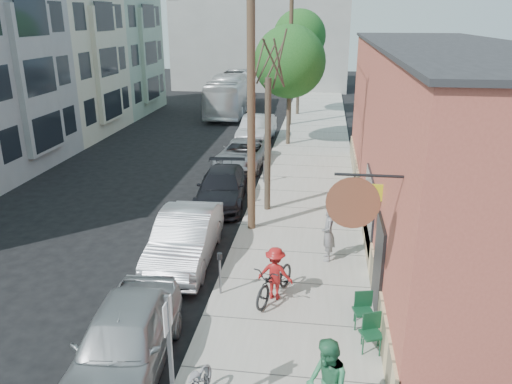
# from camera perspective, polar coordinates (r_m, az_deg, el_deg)

# --- Properties ---
(ground) EXTENTS (120.00, 120.00, 0.00)m
(ground) POSITION_cam_1_polar(r_m,az_deg,el_deg) (15.62, -11.62, -9.52)
(ground) COLOR black
(sidewalk) EXTENTS (4.50, 58.00, 0.15)m
(sidewalk) POSITION_cam_1_polar(r_m,az_deg,el_deg) (24.94, 6.00, 2.19)
(sidewalk) COLOR #ABA99E
(sidewalk) RESTS_ON ground
(cafe_building) EXTENTS (6.60, 20.20, 6.61)m
(cafe_building) POSITION_cam_1_polar(r_m,az_deg,el_deg) (18.73, 20.34, 5.44)
(cafe_building) COLOR #B15142
(cafe_building) RESTS_ON ground
(apartment_row) EXTENTS (6.30, 32.00, 9.00)m
(apartment_row) POSITION_cam_1_polar(r_m,az_deg,el_deg) (31.74, -24.67, 12.47)
(apartment_row) COLOR #96AC91
(apartment_row) RESTS_ON ground
(end_cap_building) EXTENTS (18.00, 8.00, 12.00)m
(end_cap_building) POSITION_cam_1_polar(r_m,az_deg,el_deg) (55.25, 0.69, 18.05)
(end_cap_building) COLOR #979792
(end_cap_building) RESTS_ON ground
(sign_post) EXTENTS (0.07, 0.45, 2.80)m
(sign_post) POSITION_cam_1_polar(r_m,az_deg,el_deg) (9.48, -9.80, -17.37)
(sign_post) COLOR slate
(sign_post) RESTS_ON sidewalk
(parking_meter_near) EXTENTS (0.14, 0.14, 1.24)m
(parking_meter_near) POSITION_cam_1_polar(r_m,az_deg,el_deg) (13.85, -4.15, -8.50)
(parking_meter_near) COLOR slate
(parking_meter_near) RESTS_ON sidewalk
(parking_meter_far) EXTENTS (0.14, 0.14, 1.24)m
(parking_meter_far) POSITION_cam_1_polar(r_m,az_deg,el_deg) (22.95, 0.90, 3.12)
(parking_meter_far) COLOR slate
(parking_meter_far) RESTS_ON sidewalk
(utility_pole_near) EXTENTS (3.57, 0.28, 10.00)m
(utility_pole_near) POSITION_cam_1_polar(r_m,az_deg,el_deg) (16.88, -0.77, 12.51)
(utility_pole_near) COLOR #503A28
(utility_pole_near) RESTS_ON sidewalk
(utility_pole_far) EXTENTS (1.80, 0.28, 10.00)m
(utility_pole_far) POSITION_cam_1_polar(r_m,az_deg,el_deg) (35.09, 3.98, 16.05)
(utility_pole_far) COLOR #503A28
(utility_pole_far) RESTS_ON sidewalk
(tree_bare) EXTENTS (0.24, 0.24, 5.17)m
(tree_bare) POSITION_cam_1_polar(r_m,az_deg,el_deg) (19.22, 1.34, 5.26)
(tree_bare) COLOR #44392C
(tree_bare) RESTS_ON sidewalk
(tree_leafy_mid) EXTENTS (4.13, 4.13, 6.87)m
(tree_leafy_mid) POSITION_cam_1_polar(r_m,az_deg,el_deg) (29.52, 3.86, 14.61)
(tree_leafy_mid) COLOR #44392C
(tree_leafy_mid) RESTS_ON sidewalk
(tree_leafy_far) EXTENTS (3.93, 3.93, 7.80)m
(tree_leafy_far) POSITION_cam_1_polar(r_m,az_deg,el_deg) (39.16, 4.99, 17.30)
(tree_leafy_far) COLOR #44392C
(tree_leafy_far) RESTS_ON sidewalk
(patio_chair_a) EXTENTS (0.60, 0.60, 0.88)m
(patio_chair_a) POSITION_cam_1_polar(r_m,az_deg,el_deg) (12.93, 12.16, -13.16)
(patio_chair_a) COLOR #113E25
(patio_chair_a) RESTS_ON sidewalk
(patio_chair_b) EXTENTS (0.65, 0.65, 0.88)m
(patio_chair_b) POSITION_cam_1_polar(r_m,az_deg,el_deg) (12.17, 13.06, -15.52)
(patio_chair_b) COLOR #113E25
(patio_chair_b) RESTS_ON sidewalk
(patron_grey) EXTENTS (0.47, 0.68, 1.80)m
(patron_grey) POSITION_cam_1_polar(r_m,az_deg,el_deg) (15.78, 8.27, -4.71)
(patron_grey) COLOR gray
(patron_grey) RESTS_ON sidewalk
(cyclist) EXTENTS (1.05, 0.72, 1.51)m
(cyclist) POSITION_cam_1_polar(r_m,az_deg,el_deg) (13.66, 2.21, -9.26)
(cyclist) COLOR maroon
(cyclist) RESTS_ON sidewalk
(cyclist_bike) EXTENTS (1.39, 2.17, 1.08)m
(cyclist_bike) POSITION_cam_1_polar(r_m,az_deg,el_deg) (13.76, 2.20, -10.04)
(cyclist_bike) COLOR black
(cyclist_bike) RESTS_ON sidewalk
(car_0) EXTENTS (2.28, 4.84, 1.60)m
(car_0) POSITION_cam_1_polar(r_m,az_deg,el_deg) (11.70, -14.80, -16.05)
(car_0) COLOR #9B9EA2
(car_0) RESTS_ON ground
(car_1) EXTENTS (1.92, 4.97, 1.61)m
(car_1) POSITION_cam_1_polar(r_m,az_deg,el_deg) (16.05, -8.11, -5.23)
(car_1) COLOR silver
(car_1) RESTS_ON ground
(car_2) EXTENTS (2.34, 4.92, 1.39)m
(car_2) POSITION_cam_1_polar(r_m,az_deg,el_deg) (20.88, -3.93, 0.55)
(car_2) COLOR black
(car_2) RESTS_ON ground
(car_3) EXTENTS (2.62, 5.06, 1.36)m
(car_3) POSITION_cam_1_polar(r_m,az_deg,el_deg) (25.90, -1.54, 4.35)
(car_3) COLOR gray
(car_3) RESTS_ON ground
(car_4) EXTENTS (2.01, 5.04, 1.63)m
(car_4) POSITION_cam_1_polar(r_m,az_deg,el_deg) (31.08, 0.08, 7.19)
(car_4) COLOR #A2A6AA
(car_4) RESTS_ON ground
(bus) EXTENTS (2.87, 11.08, 3.07)m
(bus) POSITION_cam_1_polar(r_m,az_deg,el_deg) (40.95, -2.80, 11.21)
(bus) COLOR white
(bus) RESTS_ON ground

